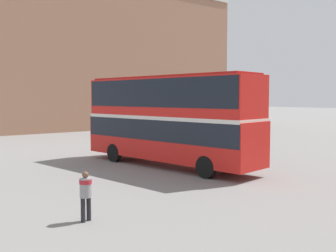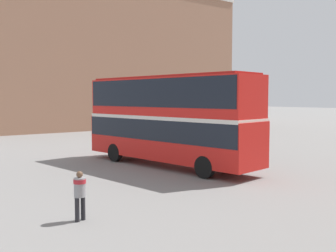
% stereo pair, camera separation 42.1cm
% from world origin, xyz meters
% --- Properties ---
extents(ground_plane, '(240.00, 240.00, 0.00)m').
position_xyz_m(ground_plane, '(0.00, 0.00, 0.00)').
color(ground_plane, gray).
extents(building_row_left, '(9.89, 35.68, 17.94)m').
position_xyz_m(building_row_left, '(-27.90, 11.13, 8.98)').
color(building_row_left, '#9E7056').
rests_on(building_row_left, ground_plane).
extents(double_decker_bus, '(11.39, 4.11, 4.97)m').
position_xyz_m(double_decker_bus, '(0.39, -0.20, 2.84)').
color(double_decker_bus, red).
rests_on(double_decker_bus, ground_plane).
extents(pedestrian_foreground, '(0.48, 0.48, 1.56)m').
position_xyz_m(pedestrian_foreground, '(6.57, -8.15, 0.95)').
color(pedestrian_foreground, '#232328').
rests_on(pedestrian_foreground, ground_plane).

